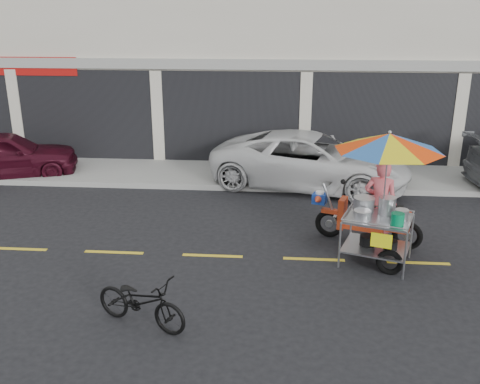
# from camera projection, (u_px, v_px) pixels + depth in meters

# --- Properties ---
(ground) EXTENTS (90.00, 90.00, 0.00)m
(ground) POSITION_uv_depth(u_px,v_px,m) (314.00, 259.00, 10.45)
(ground) COLOR black
(sidewalk) EXTENTS (45.00, 3.00, 0.15)m
(sidewalk) POSITION_uv_depth(u_px,v_px,m) (304.00, 174.00, 15.61)
(sidewalk) COLOR gray
(sidewalk) RESTS_ON ground
(shophouse_block) EXTENTS (36.00, 8.11, 10.40)m
(shophouse_block) POSITION_uv_depth(u_px,v_px,m) (384.00, 21.00, 18.85)
(shophouse_block) COLOR beige
(shophouse_block) RESTS_ON ground
(centerline) EXTENTS (42.00, 0.10, 0.01)m
(centerline) POSITION_uv_depth(u_px,v_px,m) (314.00, 259.00, 10.45)
(centerline) COLOR gold
(centerline) RESTS_ON ground
(maroon_sedan) EXTENTS (4.32, 2.89, 1.37)m
(maroon_sedan) POSITION_uv_depth(u_px,v_px,m) (4.00, 155.00, 15.31)
(maroon_sedan) COLOR #390A17
(maroon_sedan) RESTS_ON ground
(white_pickup) EXTENTS (5.75, 3.68, 1.48)m
(white_pickup) POSITION_uv_depth(u_px,v_px,m) (311.00, 160.00, 14.52)
(white_pickup) COLOR silver
(white_pickup) RESTS_ON ground
(near_bicycle) EXTENTS (1.69, 1.12, 0.84)m
(near_bicycle) POSITION_uv_depth(u_px,v_px,m) (141.00, 301.00, 8.15)
(near_bicycle) COLOR black
(near_bicycle) RESTS_ON ground
(food_vendor_rig) EXTENTS (2.55, 2.60, 2.59)m
(food_vendor_rig) POSITION_uv_depth(u_px,v_px,m) (383.00, 177.00, 10.12)
(food_vendor_rig) COLOR black
(food_vendor_rig) RESTS_ON ground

